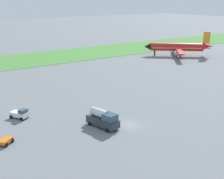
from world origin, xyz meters
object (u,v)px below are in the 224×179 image
pushback_tug_by_runway (20,114)px  airplane_parked_jet_far (178,47)px  fuel_truck_near_gate (103,119)px  baggage_cart_midfield (5,141)px

pushback_tug_by_runway → airplane_parked_jet_far: bearing=81.2°
fuel_truck_near_gate → pushback_tug_by_runway: bearing=-151.4°
airplane_parked_jet_far → fuel_truck_near_gate: size_ratio=3.37×
pushback_tug_by_runway → baggage_cart_midfield: bearing=-60.8°
airplane_parked_jet_far → baggage_cart_midfield: bearing=66.0°
fuel_truck_near_gate → baggage_cart_midfield: (-16.83, 3.04, -1.01)m
pushback_tug_by_runway → fuel_truck_near_gate: bearing=10.8°
fuel_truck_near_gate → baggage_cart_midfield: bearing=-113.2°
airplane_parked_jet_far → fuel_truck_near_gate: (-63.09, -42.70, -1.95)m
airplane_parked_jet_far → pushback_tug_by_runway: airplane_parked_jet_far is taller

